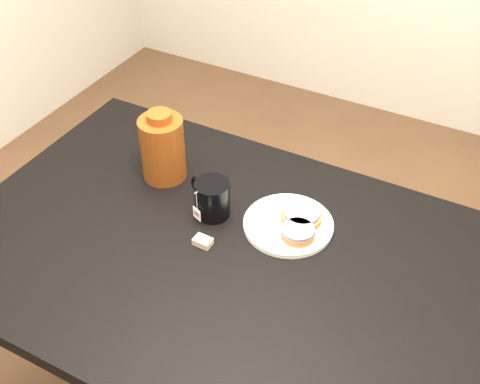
# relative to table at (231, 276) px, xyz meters

# --- Properties ---
(table) EXTENTS (1.40, 0.90, 0.75)m
(table) POSITION_rel_table_xyz_m (0.00, 0.00, 0.00)
(table) COLOR black
(table) RESTS_ON ground_plane
(plate) EXTENTS (0.23, 0.23, 0.02)m
(plate) POSITION_rel_table_xyz_m (0.08, 0.15, 0.09)
(plate) COLOR white
(plate) RESTS_ON table
(bagel_back) EXTENTS (0.12, 0.12, 0.03)m
(bagel_back) POSITION_rel_table_xyz_m (0.11, 0.18, 0.11)
(bagel_back) COLOR brown
(bagel_back) RESTS_ON plate
(bagel_front) EXTENTS (0.11, 0.11, 0.03)m
(bagel_front) POSITION_rel_table_xyz_m (0.13, 0.12, 0.11)
(bagel_front) COLOR brown
(bagel_front) RESTS_ON plate
(mug) EXTENTS (0.14, 0.12, 0.10)m
(mug) POSITION_rel_table_xyz_m (-0.11, 0.11, 0.13)
(mug) COLOR black
(mug) RESTS_ON table
(teabag_pouch) EXTENTS (0.05, 0.03, 0.02)m
(teabag_pouch) POSITION_rel_table_xyz_m (-0.08, -0.00, 0.09)
(teabag_pouch) COLOR #C6B793
(teabag_pouch) RESTS_ON table
(bagel_package) EXTENTS (0.15, 0.15, 0.21)m
(bagel_package) POSITION_rel_table_xyz_m (-0.31, 0.18, 0.18)
(bagel_package) COLOR #57230B
(bagel_package) RESTS_ON table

